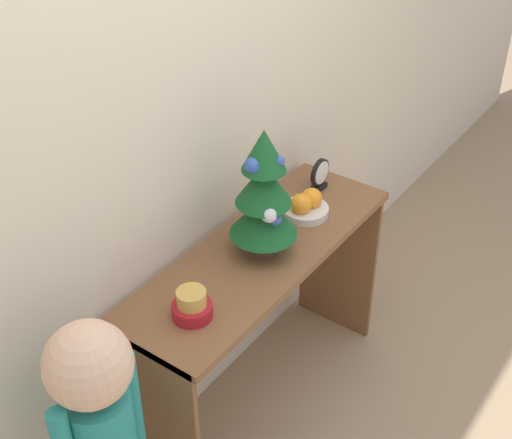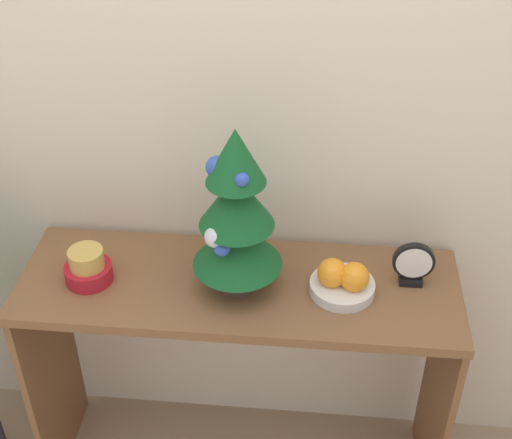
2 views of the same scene
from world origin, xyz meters
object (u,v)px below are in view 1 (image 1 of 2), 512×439
object	(u,v)px
child_figure	(100,427)
mini_tree	(264,194)
desk_clock	(320,175)
fruit_bowl	(306,206)
singing_bowl	(192,306)

from	to	relation	value
child_figure	mini_tree	bearing A→B (deg)	3.66
desk_clock	child_figure	size ratio (longest dim) A/B	0.12
desk_clock	child_figure	world-z (taller)	child_figure
mini_tree	fruit_bowl	size ratio (longest dim) A/B	2.75
fruit_bowl	mini_tree	bearing A→B (deg)	-179.88
fruit_bowl	child_figure	bearing A→B (deg)	-177.20
fruit_bowl	desk_clock	distance (m)	0.20
mini_tree	singing_bowl	bearing A→B (deg)	-178.05
mini_tree	child_figure	xyz separation A→B (m)	(-0.88, -0.06, -0.30)
fruit_bowl	singing_bowl	xyz separation A→B (m)	(-0.71, -0.01, 0.00)
mini_tree	singing_bowl	size ratio (longest dim) A/B	3.70
mini_tree	singing_bowl	distance (m)	0.47
mini_tree	desk_clock	world-z (taller)	mini_tree
mini_tree	desk_clock	bearing A→B (deg)	6.63
child_figure	singing_bowl	bearing A→B (deg)	5.21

